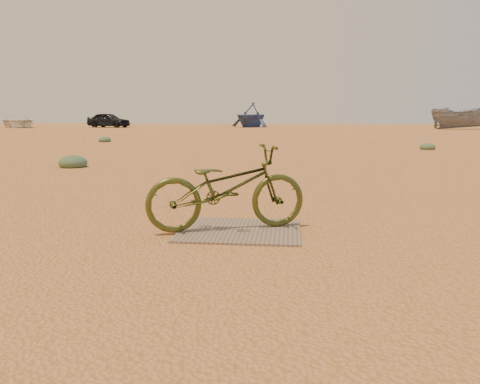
# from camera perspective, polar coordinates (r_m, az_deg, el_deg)

# --- Properties ---
(ground) EXTENTS (120.00, 120.00, 0.00)m
(ground) POSITION_cam_1_polar(r_m,az_deg,el_deg) (5.24, 2.99, -4.83)
(ground) COLOR #D97C48
(ground) RESTS_ON ground
(plywood_board) EXTENTS (1.34, 1.14, 0.02)m
(plywood_board) POSITION_cam_1_polar(r_m,az_deg,el_deg) (5.24, 0.00, -4.70)
(plywood_board) COLOR #7E6952
(plywood_board) RESTS_ON ground
(bicycle) EXTENTS (1.89, 1.20, 0.94)m
(bicycle) POSITION_cam_1_polar(r_m,az_deg,el_deg) (5.16, -1.63, 0.52)
(bicycle) COLOR #404719
(bicycle) RESTS_ON plywood_board
(car) EXTENTS (4.48, 2.56, 1.44)m
(car) POSITION_cam_1_polar(r_m,az_deg,el_deg) (48.18, -15.73, 8.44)
(car) COLOR black
(car) RESTS_ON ground
(boat_near_left) EXTENTS (6.86, 6.91, 1.18)m
(boat_near_left) POSITION_cam_1_polar(r_m,az_deg,el_deg) (51.11, -25.50, 7.77)
(boat_near_left) COLOR silver
(boat_near_left) RESTS_ON ground
(boat_far_left) EXTENTS (5.89, 6.12, 2.48)m
(boat_far_left) POSITION_cam_1_polar(r_m,az_deg,el_deg) (47.38, 1.37, 9.40)
(boat_far_left) COLOR #374B80
(boat_far_left) RESTS_ON ground
(boat_mid_right) EXTENTS (5.11, 1.97, 1.97)m
(boat_mid_right) POSITION_cam_1_polar(r_m,az_deg,el_deg) (45.21, 25.33, 8.18)
(boat_mid_right) COLOR slate
(boat_mid_right) RESTS_ON ground
(kale_a) EXTENTS (0.69, 0.69, 0.38)m
(kale_a) POSITION_cam_1_polar(r_m,az_deg,el_deg) (12.29, -19.66, 2.88)
(kale_a) COLOR #52704C
(kale_a) RESTS_ON ground
(kale_b) EXTENTS (0.55, 0.55, 0.30)m
(kale_b) POSITION_cam_1_polar(r_m,az_deg,el_deg) (18.69, 21.88, 4.82)
(kale_b) COLOR #52704C
(kale_b) RESTS_ON ground
(kale_c) EXTENTS (0.59, 0.59, 0.32)m
(kale_c) POSITION_cam_1_polar(r_m,az_deg,el_deg) (23.06, -16.15, 5.88)
(kale_c) COLOR #52704C
(kale_c) RESTS_ON ground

